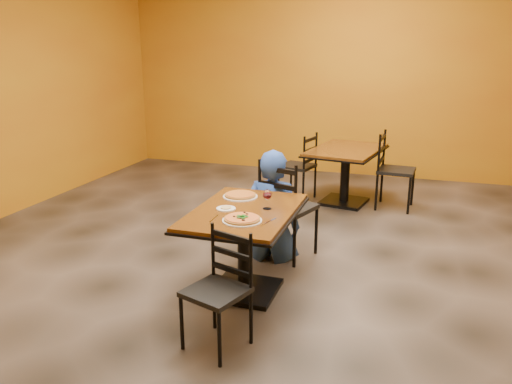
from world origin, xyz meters
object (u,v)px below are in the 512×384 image
(plate_far, at_px, (240,196))
(diner, at_px, (272,204))
(side_plate, at_px, (226,209))
(chair_main_far, at_px, (288,208))
(chair_main_near, at_px, (216,292))
(plate_main, at_px, (242,220))
(table_main, at_px, (244,232))
(pizza_main, at_px, (242,218))
(chair_second_right, at_px, (396,171))
(table_second, at_px, (346,163))
(chair_second_left, at_px, (297,166))
(wine_glass, at_px, (267,198))
(pizza_far, at_px, (240,195))

(plate_far, bearing_deg, diner, 71.31)
(side_plate, bearing_deg, chair_main_far, 71.86)
(chair_main_near, height_order, side_plate, chair_main_near)
(plate_main, xyz_separation_m, side_plate, (-0.23, 0.24, 0.00))
(table_main, height_order, plate_far, plate_far)
(pizza_main, bearing_deg, chair_main_near, -89.31)
(chair_main_near, bearing_deg, table_main, 114.23)
(chair_second_right, relative_size, pizza_main, 3.49)
(table_second, distance_m, chair_second_left, 0.66)
(table_second, height_order, chair_second_left, chair_second_left)
(table_second, xyz_separation_m, side_plate, (-0.58, -2.87, 0.20))
(pizza_main, height_order, side_plate, pizza_main)
(table_main, bearing_deg, chair_main_far, 80.23)
(diner, height_order, side_plate, diner)
(chair_main_near, height_order, plate_far, chair_main_near)
(chair_main_far, xyz_separation_m, side_plate, (-0.30, -0.92, 0.25))
(table_second, distance_m, diner, 2.07)
(table_second, xyz_separation_m, chair_main_near, (-0.35, -3.67, -0.14))
(table_second, relative_size, side_plate, 8.52)
(side_plate, bearing_deg, plate_far, 90.58)
(wine_glass, bearing_deg, pizza_main, -105.58)
(diner, distance_m, pizza_main, 1.10)
(chair_second_right, relative_size, diner, 0.90)
(chair_second_left, height_order, side_plate, chair_second_left)
(table_main, distance_m, pizza_main, 0.35)
(pizza_main, distance_m, plate_far, 0.64)
(chair_second_left, distance_m, plate_far, 2.52)
(side_plate, bearing_deg, table_main, 12.77)
(side_plate, bearing_deg, plate_main, -46.31)
(table_main, height_order, wine_glass, wine_glass)
(chair_second_right, height_order, plate_far, chair_second_right)
(diner, bearing_deg, wine_glass, 103.24)
(chair_main_far, distance_m, pizza_far, 0.69)
(chair_second_right, xyz_separation_m, wine_glass, (-0.91, -2.75, 0.34))
(plate_far, bearing_deg, chair_second_right, 63.66)
(chair_second_right, relative_size, wine_glass, 5.50)
(table_second, xyz_separation_m, wine_glass, (-0.26, -2.75, 0.28))
(table_second, xyz_separation_m, chair_second_left, (-0.65, 0.00, -0.10))
(pizza_main, relative_size, side_plate, 1.77)
(pizza_main, bearing_deg, side_plate, 133.69)
(chair_main_far, height_order, wine_glass, chair_main_far)
(plate_main, bearing_deg, chair_main_far, 86.21)
(diner, xyz_separation_m, side_plate, (-0.16, -0.84, 0.20))
(plate_main, distance_m, pizza_main, 0.02)
(diner, bearing_deg, pizza_main, 94.13)
(pizza_main, height_order, plate_far, pizza_main)
(chair_main_near, xyz_separation_m, pizza_far, (-0.24, 1.17, 0.35))
(table_main, height_order, chair_second_right, chair_second_right)
(chair_main_near, height_order, pizza_far, chair_main_near)
(table_main, distance_m, side_plate, 0.25)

